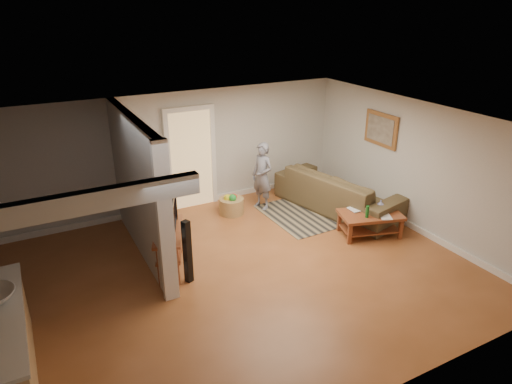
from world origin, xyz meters
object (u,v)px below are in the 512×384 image
coffee_table (371,218)px  child (262,207)px  toy_basket (231,205)px  speaker_left (187,252)px  speaker_right (154,222)px  toddler (167,220)px  tv_console (169,234)px  sofa (337,209)px

coffee_table → child: child is taller
toy_basket → child: 0.74m
speaker_left → speaker_right: speaker_right is taller
coffee_table → toddler: 4.08m
tv_console → toy_basket: (1.80, 1.49, -0.47)m
tv_console → speaker_left: bearing=-54.0°
sofa → speaker_left: size_ratio=2.62×
coffee_table → speaker_left: bearing=178.0°
toy_basket → speaker_left: bearing=-130.4°
sofa → speaker_right: (-3.98, 0.09, 0.57)m
tv_console → toy_basket: bearing=60.3°
tv_console → coffee_table: bearing=11.7°
speaker_left → toddler: bearing=59.6°
toy_basket → toddler: bearing=165.7°
sofa → tv_console: (-3.92, -0.63, 0.66)m
toy_basket → coffee_table: bearing=-47.0°
coffee_table → sofa: bearing=82.5°
speaker_right → toy_basket: 2.05m
sofa → speaker_left: (-3.79, -1.11, 0.54)m
coffee_table → child: 2.43m
coffee_table → toy_basket: (-1.95, 2.09, -0.16)m
tv_console → toy_basket: 2.38m
speaker_left → sofa: bearing=-5.0°
coffee_table → child: (-1.24, 2.06, -0.35)m
toddler → speaker_right: bearing=105.0°
speaker_left → speaker_right: 1.21m
sofa → toy_basket: bearing=54.8°
speaker_right → tv_console: bearing=-104.5°
toy_basket → child: (0.71, -0.04, -0.19)m
coffee_table → speaker_left: size_ratio=1.21×
speaker_left → toy_basket: 2.61m
coffee_table → tv_console: (-3.76, 0.61, 0.31)m
speaker_left → coffee_table: bearing=-23.3°
toddler → coffee_table: bearing=-174.9°
toy_basket → toddler: size_ratio=0.59×
sofa → toddler: bearing=57.7°
coffee_table → toddler: (-3.26, 2.43, -0.35)m
coffee_table → speaker_right: speaker_right is taller
speaker_right → toddler: speaker_right is taller
coffee_table → speaker_right: (-3.82, 1.32, 0.22)m
tv_console → toddler: bearing=95.5°
speaker_right → toy_basket: speaker_right is taller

